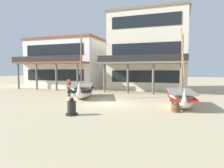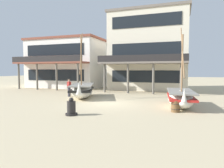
# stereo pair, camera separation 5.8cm
# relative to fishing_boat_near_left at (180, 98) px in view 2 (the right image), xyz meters

# --- Properties ---
(ground_plane) EXTENTS (120.00, 120.00, 0.00)m
(ground_plane) POSITION_rel_fishing_boat_near_left_xyz_m (-5.23, -0.23, -0.63)
(ground_plane) COLOR tan
(fishing_boat_near_left) EXTENTS (2.10, 4.40, 5.50)m
(fishing_boat_near_left) POSITION_rel_fishing_boat_near_left_xyz_m (0.00, 0.00, 0.00)
(fishing_boat_near_left) COLOR silver
(fishing_boat_near_left) RESTS_ON ground
(fishing_boat_centre_large) EXTENTS (3.43, 5.08, 5.88)m
(fishing_boat_centre_large) POSITION_rel_fishing_boat_near_left_xyz_m (-8.46, 1.81, 0.05)
(fishing_boat_centre_large) COLOR silver
(fishing_boat_centre_large) RESTS_ON ground
(fisherman_by_hull) EXTENTS (0.26, 0.38, 1.68)m
(fisherman_by_hull) POSITION_rel_fishing_boat_near_left_xyz_m (-10.02, 2.11, 0.20)
(fisherman_by_hull) COLOR #33333D
(fisherman_by_hull) RESTS_ON ground
(capstan_winch) EXTENTS (0.68, 0.68, 1.00)m
(capstan_winch) POSITION_rel_fishing_boat_near_left_xyz_m (-5.74, -4.61, -0.23)
(capstan_winch) COLOR black
(capstan_winch) RESTS_ON ground
(wooden_barrel) EXTENTS (0.56, 0.56, 0.70)m
(wooden_barrel) POSITION_rel_fishing_boat_near_left_xyz_m (-0.25, -1.81, -0.28)
(wooden_barrel) COLOR brown
(wooden_barrel) RESTS_ON ground
(harbor_building_main) EXTENTS (9.87, 8.28, 9.86)m
(harbor_building_main) POSITION_rel_fishing_boat_near_left_xyz_m (-4.12, 11.61, 4.29)
(harbor_building_main) COLOR beige
(harbor_building_main) RESTS_ON ground
(harbor_building_annex) EXTENTS (10.73, 8.69, 6.94)m
(harbor_building_annex) POSITION_rel_fishing_boat_near_left_xyz_m (-15.98, 11.47, 2.85)
(harbor_building_annex) COLOR white
(harbor_building_annex) RESTS_ON ground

